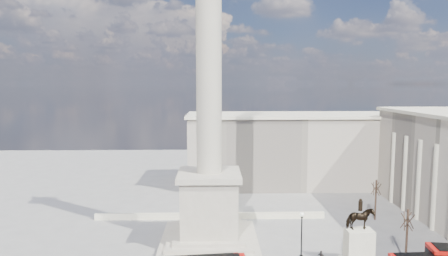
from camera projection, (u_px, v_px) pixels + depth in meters
name	position (u px, v px, depth m)	size (l,w,h in m)	color
nelsons_column	(209.00, 158.00, 57.26)	(14.00, 14.00, 49.85)	#B2A894
balustrade_wall	(210.00, 216.00, 69.54)	(40.00, 0.60, 1.10)	beige
building_northeast	(297.00, 149.00, 93.03)	(51.00, 17.00, 16.60)	beige
victorian_lamp	(302.00, 231.00, 53.34)	(0.55, 0.55, 6.45)	black
equestrian_statue	(359.00, 242.00, 51.67)	(4.27, 3.21, 8.83)	beige
bare_tree_near	(408.00, 219.00, 51.76)	(1.75, 1.75, 7.66)	#332319
bare_tree_far	(376.00, 187.00, 68.60)	(1.81, 1.81, 7.38)	#332319
pedestrian_walking	(366.00, 256.00, 52.61)	(0.66, 0.44, 1.82)	black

